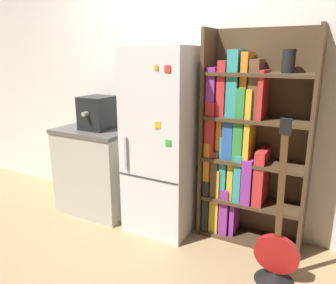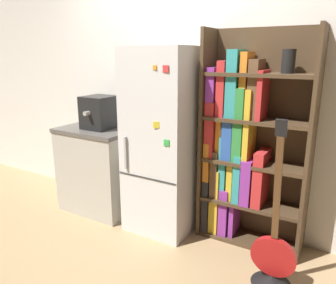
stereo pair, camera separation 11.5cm
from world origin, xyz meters
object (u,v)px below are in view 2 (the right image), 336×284
(refrigerator, at_px, (164,141))
(espresso_machine, at_px, (99,112))
(bookshelf, at_px, (242,147))
(guitar, at_px, (272,263))

(refrigerator, relative_size, espresso_machine, 4.68)
(refrigerator, bearing_deg, bookshelf, 13.16)
(bookshelf, bearing_deg, espresso_machine, -172.36)
(refrigerator, distance_m, guitar, 1.36)
(refrigerator, height_order, espresso_machine, refrigerator)
(refrigerator, relative_size, bookshelf, 0.92)
(refrigerator, xyz_separation_m, bookshelf, (0.70, 0.16, 0.01))
(espresso_machine, bearing_deg, refrigerator, 2.41)
(espresso_machine, height_order, guitar, guitar)
(espresso_machine, distance_m, guitar, 2.11)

